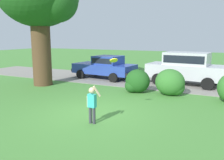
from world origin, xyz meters
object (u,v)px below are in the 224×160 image
at_px(child_thrower, 92,102).
at_px(parked_suv, 186,67).
at_px(frisbee, 114,60).
at_px(parked_sedan, 105,66).

bearing_deg(child_thrower, parked_suv, 77.93).
bearing_deg(parked_suv, child_thrower, -102.07).
xyz_separation_m(child_thrower, frisbee, (0.29, 1.01, 1.28)).
bearing_deg(frisbee, child_thrower, -105.97).
bearing_deg(child_thrower, parked_sedan, 114.71).
bearing_deg(frisbee, parked_suv, 78.51).
relative_size(parked_sedan, child_thrower, 3.53).
relative_size(parked_suv, frisbee, 15.68).
distance_m(parked_sedan, child_thrower, 8.50).
distance_m(parked_sedan, frisbee, 7.81).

